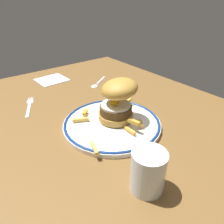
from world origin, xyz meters
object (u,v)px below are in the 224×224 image
water_glass (148,174)px  dinner_plate (112,123)px  fork (29,106)px  napkin (52,79)px  burger (118,99)px  spoon (96,84)px

water_glass → dinner_plate: bearing=159.2°
fork → napkin: (-18.12, 16.12, 0.02)cm
dinner_plate → burger: (-0.57, 2.48, 6.84)cm
napkin → water_glass: bearing=-8.1°
water_glass → fork: 48.46cm
burger → fork: burger is taller
burger → water_glass: 24.73cm
water_glass → spoon: size_ratio=0.73×
dinner_plate → fork: dinner_plate is taller
dinner_plate → fork: size_ratio=2.03×
dinner_plate → napkin: bearing=178.4°
spoon → burger: bearing=-21.7°
dinner_plate → fork: (-26.44, -14.84, -0.66)cm
burger → dinner_plate: bearing=-77.1°
burger → spoon: bearing=158.3°
dinner_plate → spoon: dinner_plate is taller
burger → fork: 32.03cm
burger → napkin: 44.64cm
burger → water_glass: (21.99, -10.60, -3.94)cm
burger → napkin: size_ratio=1.21×
fork → water_glass: bearing=8.0°
dinner_plate → water_glass: size_ratio=3.17×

